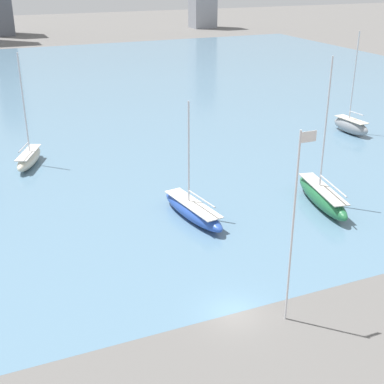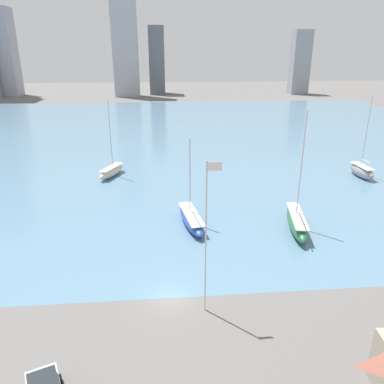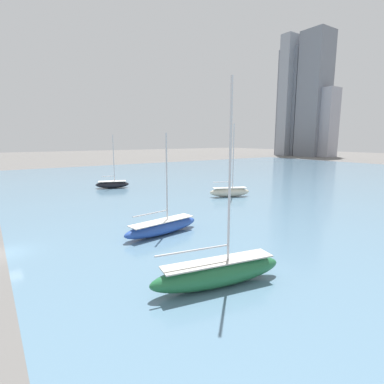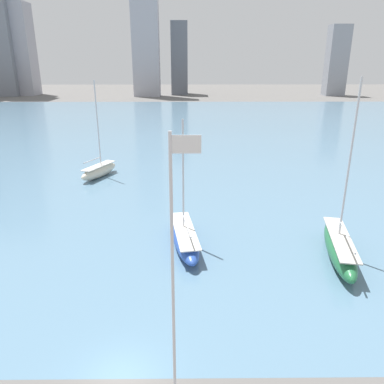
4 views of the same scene
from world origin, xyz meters
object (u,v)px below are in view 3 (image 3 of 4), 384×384
object	(u,v)px
sailboat_cream	(230,191)
sailboat_green	(218,272)
sailboat_black	(112,184)
sailboat_blue	(162,227)

from	to	relation	value
sailboat_cream	sailboat_green	bearing A→B (deg)	-18.80
sailboat_black	sailboat_cream	size ratio (longest dim) A/B	0.86
sailboat_green	sailboat_blue	xyz separation A→B (m)	(-13.34, 2.58, -0.23)
sailboat_black	sailboat_blue	xyz separation A→B (m)	(35.37, -6.71, 0.01)
sailboat_blue	sailboat_green	bearing A→B (deg)	-19.13
sailboat_green	sailboat_cream	xyz separation A→B (m)	(-26.09, 24.18, -0.10)
sailboat_green	sailboat_blue	distance (m)	13.58
sailboat_black	sailboat_cream	bearing A→B (deg)	54.78
sailboat_green	sailboat_blue	world-z (taller)	sailboat_green
sailboat_black	sailboat_cream	distance (m)	27.08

